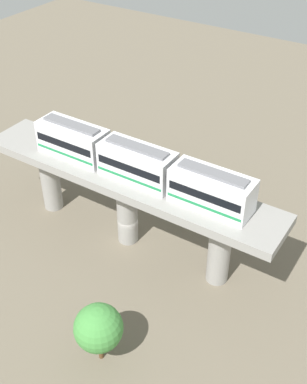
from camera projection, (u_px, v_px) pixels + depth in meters
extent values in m
plane|color=#706654|center=(128.00, 239.00, 47.06)|extent=(120.00, 120.00, 0.00)
cylinder|color=#999691|center=(219.00, 250.00, 40.99)|extent=(1.90, 1.90, 6.71)
cylinder|color=#999691|center=(127.00, 211.00, 45.06)|extent=(1.90, 1.90, 6.71)
cylinder|color=#999691|center=(50.00, 179.00, 49.13)|extent=(1.90, 1.90, 6.71)
cube|color=#999691|center=(126.00, 178.00, 42.82)|extent=(5.20, 28.85, 0.80)
cube|color=white|center=(212.00, 190.00, 38.12)|extent=(2.60, 6.60, 3.00)
cube|color=black|center=(212.00, 188.00, 37.97)|extent=(2.64, 6.07, 0.70)
cube|color=#1E8C4C|center=(211.00, 198.00, 38.57)|extent=(2.64, 6.34, 0.24)
cube|color=slate|center=(213.00, 173.00, 37.16)|extent=(1.10, 5.61, 0.24)
cube|color=white|center=(137.00, 164.00, 41.14)|extent=(2.60, 6.60, 3.00)
cube|color=black|center=(137.00, 161.00, 40.99)|extent=(2.64, 6.07, 0.70)
cube|color=#1E8C4C|center=(137.00, 171.00, 41.59)|extent=(2.64, 6.34, 0.24)
cube|color=slate|center=(137.00, 147.00, 40.18)|extent=(1.10, 5.61, 0.24)
cube|color=white|center=(73.00, 141.00, 44.16)|extent=(2.60, 6.60, 3.00)
cube|color=black|center=(73.00, 138.00, 44.01)|extent=(2.64, 6.07, 0.70)
cube|color=#1E8C4C|center=(74.00, 148.00, 44.61)|extent=(2.64, 6.34, 0.24)
cube|color=slate|center=(71.00, 125.00, 43.19)|extent=(1.10, 5.61, 0.24)
cube|color=black|center=(108.00, 159.00, 57.38)|extent=(2.69, 4.49, 1.00)
cube|color=black|center=(106.00, 152.00, 56.92)|extent=(2.11, 2.61, 0.76)
cube|color=white|center=(142.00, 183.00, 53.52)|extent=(2.40, 4.42, 1.00)
cube|color=black|center=(140.00, 176.00, 53.06)|extent=(1.96, 2.52, 0.76)
cube|color=red|center=(235.00, 213.00, 49.42)|extent=(2.21, 4.36, 1.00)
cube|color=black|center=(235.00, 205.00, 48.96)|extent=(1.86, 2.45, 0.76)
cylinder|color=brown|center=(100.00, 347.00, 35.90)|extent=(0.36, 0.36, 2.38)
sphere|color=#479342|center=(98.00, 328.00, 34.61)|extent=(3.55, 3.55, 3.55)
cylinder|color=brown|center=(190.00, 198.00, 50.49)|extent=(0.36, 0.36, 2.04)
sphere|color=#2D7233|center=(191.00, 184.00, 49.41)|extent=(2.82, 2.82, 2.82)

